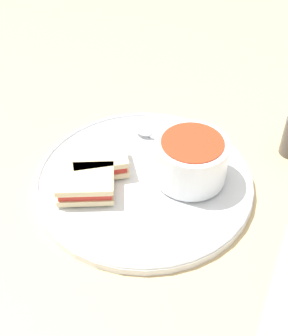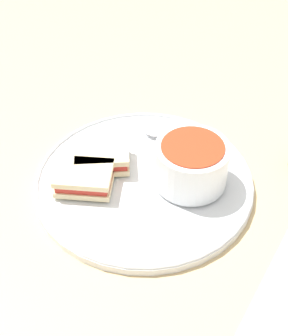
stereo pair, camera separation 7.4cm
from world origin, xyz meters
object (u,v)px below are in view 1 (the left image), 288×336
at_px(soup_bowl, 191,159).
at_px(sandwich_half_far, 86,184).
at_px(sandwich_half_near, 100,161).
at_px(spoon, 148,133).

height_order(soup_bowl, sandwich_half_far, soup_bowl).
height_order(soup_bowl, sandwich_half_near, soup_bowl).
relative_size(soup_bowl, spoon, 1.03).
relative_size(spoon, sandwich_half_far, 1.02).
relative_size(sandwich_half_near, sandwich_half_far, 0.99).
distance_m(soup_bowl, spoon, 0.13).
bearing_deg(soup_bowl, sandwich_half_near, 115.84).
bearing_deg(sandwich_half_near, soup_bowl, -64.16).
bearing_deg(sandwich_half_far, sandwich_half_near, 15.21).
xyz_separation_m(sandwich_half_near, sandwich_half_far, (-0.05, -0.01, 0.00)).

